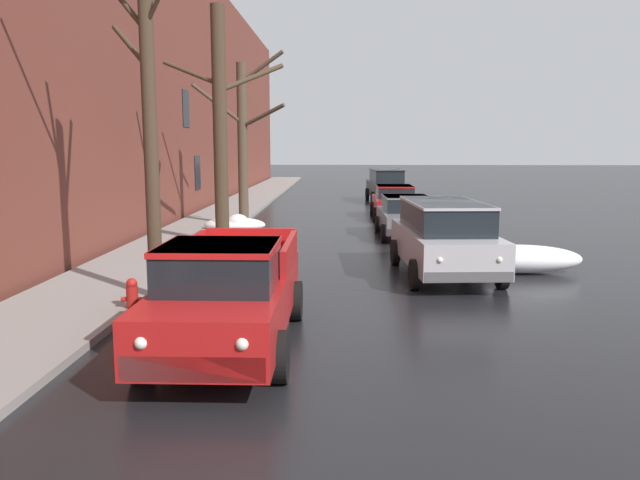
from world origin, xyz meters
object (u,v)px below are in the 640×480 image
(sedan_red_parked_far_down_block, at_px, (395,201))
(bare_tree_mid_block, at_px, (221,124))
(sedan_grey_parked_kerbside_mid, at_px, (406,215))
(bare_tree_second_along_sidewalk, at_px, (147,110))
(suv_silver_parked_kerbside_close, at_px, (444,236))
(suv_black_queued_behind_truck, at_px, (386,184))
(fire_hydrant, at_px, (132,297))
(pickup_truck_red_approaching_near_lane, at_px, (228,294))
(bare_tree_far_down_block, at_px, (243,141))

(sedan_red_parked_far_down_block, bearing_deg, bare_tree_mid_block, -126.79)
(sedan_red_parked_far_down_block, bearing_deg, sedan_grey_parked_kerbside_mid, -90.53)
(bare_tree_second_along_sidewalk, bearing_deg, bare_tree_mid_block, 89.49)
(suv_silver_parked_kerbside_close, relative_size, suv_black_queued_behind_truck, 1.00)
(sedan_grey_parked_kerbside_mid, height_order, sedan_red_parked_far_down_block, same)
(sedan_grey_parked_kerbside_mid, xyz_separation_m, sedan_red_parked_far_down_block, (0.05, 5.73, 0.00))
(sedan_grey_parked_kerbside_mid, relative_size, fire_hydrant, 5.58)
(bare_tree_mid_block, xyz_separation_m, suv_silver_parked_kerbside_close, (6.23, -4.23, -2.80))
(pickup_truck_red_approaching_near_lane, distance_m, sedan_grey_parked_kerbside_mid, 12.91)
(bare_tree_second_along_sidewalk, distance_m, sedan_grey_parked_kerbside_mid, 11.63)
(bare_tree_mid_block, distance_m, sedan_red_parked_far_down_block, 10.52)
(bare_tree_mid_block, xyz_separation_m, fire_hydrant, (-0.18, -8.07, -3.44))
(bare_tree_second_along_sidewalk, height_order, pickup_truck_red_approaching_near_lane, bare_tree_second_along_sidewalk)
(pickup_truck_red_approaching_near_lane, bearing_deg, suv_silver_parked_kerbside_close, 53.30)
(bare_tree_far_down_block, height_order, suv_silver_parked_kerbside_close, bare_tree_far_down_block)
(fire_hydrant, bearing_deg, pickup_truck_red_approaching_near_lane, -40.86)
(bare_tree_mid_block, height_order, fire_hydrant, bare_tree_mid_block)
(suv_black_queued_behind_truck, height_order, fire_hydrant, suv_black_queued_behind_truck)
(suv_silver_parked_kerbside_close, distance_m, sedan_grey_parked_kerbside_mid, 6.57)
(bare_tree_mid_block, bearing_deg, suv_silver_parked_kerbside_close, -34.17)
(pickup_truck_red_approaching_near_lane, relative_size, sedan_red_parked_far_down_block, 1.23)
(suv_black_queued_behind_truck, bearing_deg, sedan_grey_parked_kerbside_mid, -90.95)
(sedan_red_parked_far_down_block, bearing_deg, suv_silver_parked_kerbside_close, -89.07)
(sedan_red_parked_far_down_block, bearing_deg, pickup_truck_red_approaching_near_lane, -102.70)
(bare_tree_mid_block, xyz_separation_m, suv_black_queued_behind_truck, (6.20, 15.93, -2.80))
(bare_tree_mid_block, xyz_separation_m, sedan_grey_parked_kerbside_mid, (5.98, 2.33, -3.04))
(fire_hydrant, bearing_deg, sedan_grey_parked_kerbside_mid, 59.38)
(bare_tree_far_down_block, bearing_deg, bare_tree_second_along_sidewalk, -90.47)
(pickup_truck_red_approaching_near_lane, height_order, fire_hydrant, pickup_truck_red_approaching_near_lane)
(bare_tree_second_along_sidewalk, height_order, bare_tree_far_down_block, bare_tree_second_along_sidewalk)
(bare_tree_mid_block, relative_size, pickup_truck_red_approaching_near_lane, 1.42)
(bare_tree_mid_block, bearing_deg, sedan_red_parked_far_down_block, 53.21)
(pickup_truck_red_approaching_near_lane, height_order, suv_silver_parked_kerbside_close, suv_silver_parked_kerbside_close)
(suv_black_queued_behind_truck, bearing_deg, bare_tree_mid_block, -111.27)
(pickup_truck_red_approaching_near_lane, xyz_separation_m, fire_hydrant, (-2.16, 1.86, -0.52))
(pickup_truck_red_approaching_near_lane, bearing_deg, bare_tree_mid_block, 101.22)
(bare_tree_far_down_block, distance_m, pickup_truck_red_approaching_near_lane, 14.46)
(bare_tree_mid_block, distance_m, suv_black_queued_behind_truck, 17.32)
(bare_tree_second_along_sidewalk, relative_size, bare_tree_mid_block, 1.08)
(bare_tree_mid_block, relative_size, fire_hydrant, 10.31)
(bare_tree_far_down_block, bearing_deg, sedan_grey_parked_kerbside_mid, -17.25)
(bare_tree_mid_block, bearing_deg, suv_black_queued_behind_truck, 68.73)
(bare_tree_second_along_sidewalk, xyz_separation_m, bare_tree_mid_block, (0.06, 7.11, -0.06))
(bare_tree_mid_block, distance_m, pickup_truck_red_approaching_near_lane, 10.54)
(sedan_grey_parked_kerbside_mid, bearing_deg, bare_tree_second_along_sidewalk, -122.59)
(bare_tree_far_down_block, distance_m, suv_silver_parked_kerbside_close, 10.71)
(suv_silver_parked_kerbside_close, relative_size, sedan_red_parked_far_down_block, 1.15)
(sedan_red_parked_far_down_block, distance_m, suv_black_queued_behind_truck, 7.87)
(suv_silver_parked_kerbside_close, height_order, fire_hydrant, suv_silver_parked_kerbside_close)
(bare_tree_far_down_block, bearing_deg, bare_tree_mid_block, -90.41)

